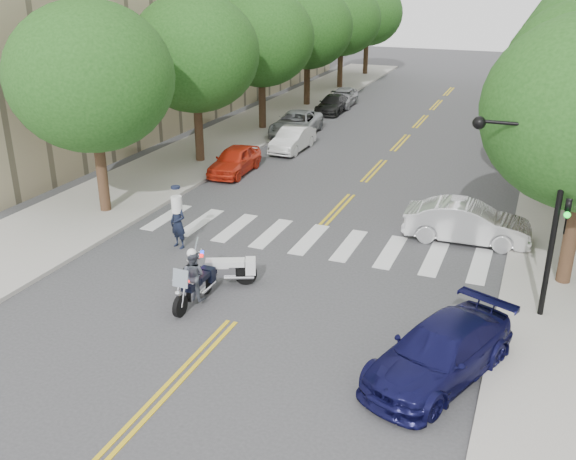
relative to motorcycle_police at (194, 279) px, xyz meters
The scene contains 21 objects.
ground 1.84m from the motorcycle_police, 21.67° to the right, with size 140.00×140.00×0.00m, color #38383A.
sidewalk_left 22.84m from the motorcycle_police, 110.42° to the left, with size 5.00×60.00×0.15m, color #9E9991.
tree_l_0 10.22m from the motorcycle_police, 143.42° to the left, with size 6.40×6.40×8.45m.
tree_l_1 15.96m from the motorcycle_police, 118.48° to the left, with size 6.40×6.40×8.45m.
tree_l_2 23.08m from the motorcycle_police, 108.76° to the left, with size 6.40×6.40×8.45m.
tree_l_3 30.64m from the motorcycle_police, 103.88° to the left, with size 6.40×6.40×8.45m.
tree_l_4 38.38m from the motorcycle_police, 100.99° to the left, with size 6.40×6.40×8.45m.
tree_l_5 46.21m from the motorcycle_police, 99.09° to the left, with size 6.40×6.40×8.45m.
tree_r_4 39.08m from the motorcycle_police, 74.55° to the left, with size 6.40×6.40×8.45m.
tree_r_5 46.79m from the motorcycle_police, 77.17° to the left, with size 6.40×6.40×8.45m.
traffic_signal_pole 10.12m from the motorcycle_police, 17.32° to the left, with size 2.82×0.42×6.00m.
motorcycle_police is the anchor object (origin of this frame).
motorcycle_parked 1.51m from the motorcycle_police, 77.88° to the left, with size 2.29×1.24×1.56m.
officer_standing 4.35m from the motorcycle_police, 127.08° to the left, with size 0.68×0.45×1.88m, color black.
convertible 10.53m from the motorcycle_police, 48.52° to the left, with size 1.59×4.56×1.50m, color silver.
sedan_blue 7.56m from the motorcycle_police, ahead, with size 1.97×4.84×1.40m, color #0D0D39.
parked_car_a 13.27m from the motorcycle_police, 111.03° to the left, with size 1.58×3.93×1.34m, color red.
parked_car_b 17.77m from the motorcycle_police, 101.90° to the left, with size 1.37×3.92×1.29m, color silver.
parked_car_c 21.32m from the motorcycle_police, 102.91° to the left, with size 2.36×5.11×1.42m, color #969A9D.
parked_car_d 28.29m from the motorcycle_police, 99.69° to the left, with size 1.70×4.17×1.21m, color black.
parked_car_e 30.68m from the motorcycle_police, 98.93° to the left, with size 1.63×4.05×1.38m, color #95959A.
Camera 1 is at (7.47, -14.30, 9.42)m, focal length 40.00 mm.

